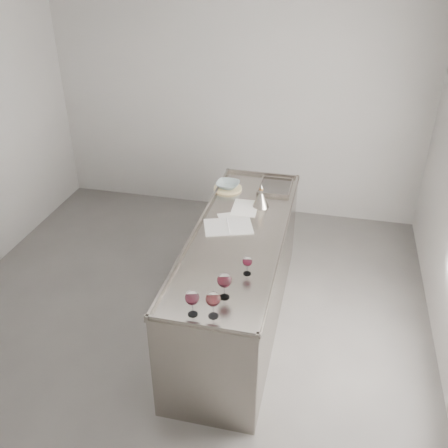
% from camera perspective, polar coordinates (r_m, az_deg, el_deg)
% --- Properties ---
extents(room_shell, '(4.54, 5.04, 2.84)m').
position_cam_1_polar(room_shell, '(3.83, -6.44, 3.47)').
color(room_shell, '#504E4B').
rests_on(room_shell, ground).
extents(counter, '(0.77, 2.42, 0.97)m').
position_cam_1_polar(counter, '(4.45, 1.64, -6.18)').
color(counter, gray).
rests_on(counter, ground).
extents(wine_glass_left, '(0.10, 0.10, 0.19)m').
position_cam_1_polar(wine_glass_left, '(3.27, -3.65, -8.48)').
color(wine_glass_left, white).
rests_on(wine_glass_left, counter).
extents(wine_glass_middle, '(0.10, 0.10, 0.19)m').
position_cam_1_polar(wine_glass_middle, '(3.25, -1.25, -8.63)').
color(wine_glass_middle, white).
rests_on(wine_glass_middle, counter).
extents(wine_glass_right, '(0.10, 0.10, 0.20)m').
position_cam_1_polar(wine_glass_right, '(3.40, 0.05, -6.51)').
color(wine_glass_right, white).
rests_on(wine_glass_right, counter).
extents(wine_glass_small, '(0.07, 0.07, 0.15)m').
position_cam_1_polar(wine_glass_small, '(3.65, 2.69, -4.35)').
color(wine_glass_small, white).
rests_on(wine_glass_small, counter).
extents(notebook, '(0.48, 0.40, 0.02)m').
position_cam_1_polar(notebook, '(4.26, 0.49, -0.28)').
color(notebook, silver).
rests_on(notebook, counter).
extents(loose_paper_top, '(0.34, 0.38, 0.00)m').
position_cam_1_polar(loose_paper_top, '(4.35, 1.02, 0.34)').
color(loose_paper_top, silver).
rests_on(loose_paper_top, counter).
extents(loose_paper_under, '(0.24, 0.33, 0.00)m').
position_cam_1_polar(loose_paper_under, '(4.56, 2.41, 1.86)').
color(loose_paper_under, white).
rests_on(loose_paper_under, counter).
extents(trivet, '(0.30, 0.30, 0.02)m').
position_cam_1_polar(trivet, '(4.91, 0.44, 4.11)').
color(trivet, beige).
rests_on(trivet, counter).
extents(ceramic_bowl, '(0.23, 0.23, 0.05)m').
position_cam_1_polar(ceramic_bowl, '(4.89, 0.44, 4.51)').
color(ceramic_bowl, '#92A8AB').
rests_on(ceramic_bowl, trivet).
extents(wine_funnel, '(0.16, 0.16, 0.23)m').
position_cam_1_polar(wine_funnel, '(4.57, 4.24, 2.79)').
color(wine_funnel, '#9F9A8E').
rests_on(wine_funnel, counter).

